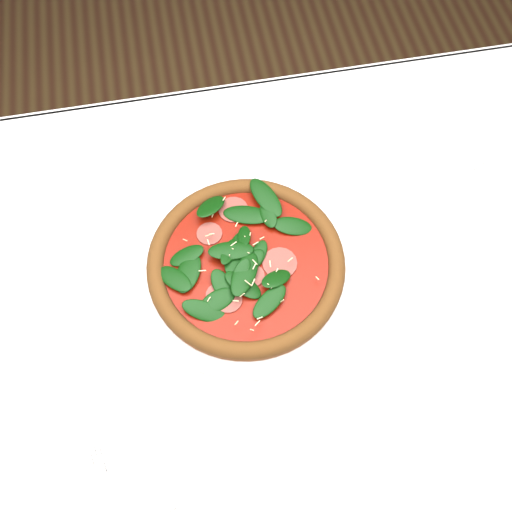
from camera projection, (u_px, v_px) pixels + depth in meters
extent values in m
plane|color=brown|center=(251.00, 420.00, 1.43)|extent=(6.00, 6.00, 0.00)
cube|color=white|center=(246.00, 318.00, 0.78)|extent=(1.20, 0.80, 0.04)
cylinder|color=#523920|center=(452.00, 197.00, 1.31)|extent=(0.06, 0.06, 0.71)
cube|color=white|center=(207.00, 133.00, 1.04)|extent=(1.20, 0.01, 0.22)
cylinder|color=white|center=(246.00, 268.00, 0.79)|extent=(0.31, 0.31, 0.01)
torus|color=white|center=(246.00, 267.00, 0.78)|extent=(0.31, 0.31, 0.01)
cylinder|color=brown|center=(246.00, 265.00, 0.78)|extent=(0.35, 0.35, 0.01)
torus|color=#9C5B24|center=(246.00, 263.00, 0.77)|extent=(0.36, 0.36, 0.02)
cylinder|color=#8D1205|center=(246.00, 263.00, 0.77)|extent=(0.29, 0.29, 0.00)
cylinder|color=brown|center=(246.00, 262.00, 0.77)|extent=(0.26, 0.26, 0.00)
ellipsoid|color=#0B3A0A|center=(246.00, 259.00, 0.76)|extent=(0.28, 0.28, 0.02)
cylinder|color=#F7E1A1|center=(246.00, 257.00, 0.76)|extent=(0.26, 0.26, 0.00)
cube|color=white|center=(112.00, 510.00, 0.65)|extent=(0.15, 0.10, 0.01)
cube|color=silver|center=(110.00, 510.00, 0.64)|extent=(0.03, 0.10, 0.00)
cube|color=silver|center=(96.00, 458.00, 0.67)|extent=(0.03, 0.04, 0.00)
cylinder|color=white|center=(452.00, 139.00, 0.89)|extent=(0.12, 0.12, 0.01)
torus|color=white|center=(452.00, 138.00, 0.89)|extent=(0.12, 0.12, 0.01)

